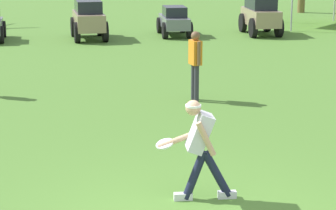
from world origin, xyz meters
TOP-DOWN VIEW (x-y plane):
  - frisbee_thrower at (0.28, 0.91)m, footprint 1.09×0.49m
  - frisbee_in_flight at (-0.18, 1.13)m, footprint 0.34×0.34m
  - teammate_near_sideline at (1.30, 6.58)m, footprint 0.26×0.50m
  - parked_car_slot_c at (-0.75, 16.31)m, footprint 1.32×2.41m
  - parked_car_slot_d at (2.44, 16.69)m, footprint 1.10×2.21m
  - parked_car_slot_e at (5.72, 16.53)m, footprint 1.19×2.36m

SIDE VIEW (x-z plane):
  - parked_car_slot_d at x=2.44m, z-range 0.01..1.11m
  - parked_car_slot_c at x=-0.75m, z-range 0.04..1.44m
  - parked_car_slot_e at x=5.72m, z-range 0.04..1.44m
  - frisbee_in_flight at x=-0.18m, z-range 0.70..0.82m
  - frisbee_thrower at x=0.28m, z-range 0.09..1.51m
  - teammate_near_sideline at x=1.30m, z-range 0.16..1.72m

